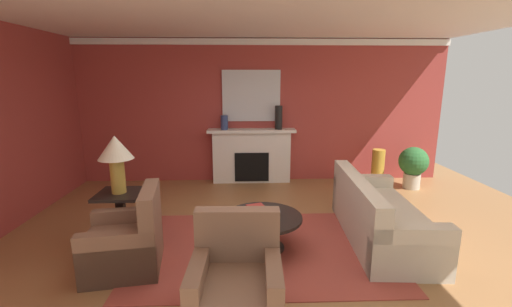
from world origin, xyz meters
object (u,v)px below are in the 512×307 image
object	(u,v)px
armchair_near_window	(127,244)
fireplace	(252,157)
vase_mantel_left	(224,122)
armchair_facing_fireplace	(236,288)
table_lamp	(116,153)
potted_plant	(413,164)
side_table	(121,214)
vase_mantel_right	(279,118)
coffee_table	(263,224)
vase_tall_corner	(378,167)
sofa	(378,218)
mantel_mirror	(251,96)

from	to	relation	value
armchair_near_window	fireplace	bearing A→B (deg)	65.59
fireplace	vase_mantel_left	world-z (taller)	vase_mantel_left
fireplace	armchair_facing_fireplace	size ratio (longest dim) A/B	1.89
table_lamp	potted_plant	world-z (taller)	table_lamp
side_table	vase_mantel_right	xyz separation A→B (m)	(2.33, 2.62, 0.96)
coffee_table	armchair_near_window	bearing A→B (deg)	-165.72
armchair_facing_fireplace	vase_tall_corner	world-z (taller)	armchair_facing_fireplace
sofa	vase_tall_corner	distance (m)	2.56
fireplace	potted_plant	size ratio (longest dim) A/B	2.16
armchair_facing_fireplace	side_table	xyz separation A→B (m)	(-1.54, 1.53, 0.09)
side_table	fireplace	bearing A→B (deg)	56.28
coffee_table	vase_tall_corner	world-z (taller)	vase_tall_corner
sofa	armchair_facing_fireplace	distance (m)	2.42
side_table	armchair_near_window	bearing A→B (deg)	-66.43
sofa	armchair_near_window	size ratio (longest dim) A/B	2.27
armchair_facing_fireplace	fireplace	bearing A→B (deg)	86.70
mantel_mirror	vase_tall_corner	world-z (taller)	mantel_mirror
vase_tall_corner	vase_mantel_right	bearing A→B (deg)	172.94
coffee_table	table_lamp	distance (m)	2.06
table_lamp	potted_plant	xyz separation A→B (m)	(4.95, 2.11, -0.73)
armchair_facing_fireplace	table_lamp	distance (m)	2.35
mantel_mirror	vase_mantel_left	world-z (taller)	mantel_mirror
vase_mantel_right	fireplace	bearing A→B (deg)	174.89
table_lamp	armchair_near_window	bearing A→B (deg)	-66.43
armchair_near_window	vase_mantel_left	distance (m)	3.53
armchair_facing_fireplace	coffee_table	world-z (taller)	armchair_facing_fireplace
armchair_near_window	table_lamp	distance (m)	1.15
armchair_near_window	coffee_table	size ratio (longest dim) A/B	0.95
vase_tall_corner	potted_plant	world-z (taller)	potted_plant
mantel_mirror	side_table	world-z (taller)	mantel_mirror
mantel_mirror	table_lamp	world-z (taller)	mantel_mirror
mantel_mirror	armchair_near_window	world-z (taller)	mantel_mirror
coffee_table	table_lamp	bearing A→B (deg)	172.56
mantel_mirror	sofa	world-z (taller)	mantel_mirror
sofa	table_lamp	size ratio (longest dim) A/B	2.87
sofa	vase_tall_corner	xyz separation A→B (m)	(0.92, 2.39, 0.07)
armchair_near_window	vase_mantel_left	size ratio (longest dim) A/B	3.29
table_lamp	side_table	bearing A→B (deg)	3.58
table_lamp	fireplace	bearing A→B (deg)	56.28
fireplace	coffee_table	size ratio (longest dim) A/B	1.80
armchair_facing_fireplace	vase_mantel_right	distance (m)	4.35
vase_tall_corner	potted_plant	xyz separation A→B (m)	(0.60, -0.25, 0.12)
sofa	coffee_table	xyz separation A→B (m)	(-1.58, -0.22, 0.04)
mantel_mirror	vase_mantel_right	bearing A→B (deg)	-17.18
vase_tall_corner	coffee_table	bearing A→B (deg)	-133.80
vase_mantel_left	vase_tall_corner	size ratio (longest dim) A/B	0.39
mantel_mirror	potted_plant	world-z (taller)	mantel_mirror
side_table	table_lamp	bearing A→B (deg)	-176.42
armchair_near_window	vase_mantel_left	bearing A→B (deg)	73.73
mantel_mirror	sofa	bearing A→B (deg)	-59.59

